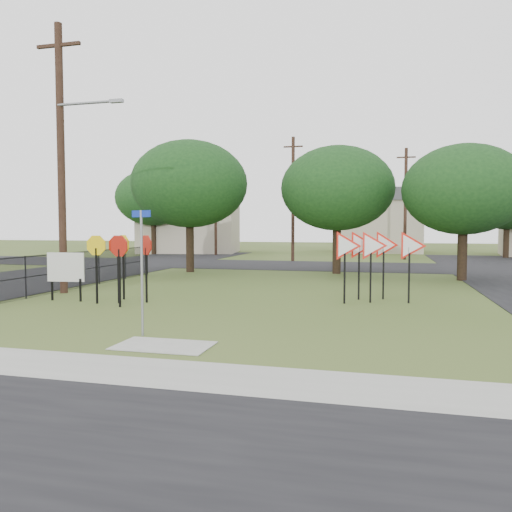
{
  "coord_description": "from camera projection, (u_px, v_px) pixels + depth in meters",
  "views": [
    {
      "loc": [
        4.44,
        -11.9,
        2.49
      ],
      "look_at": [
        0.61,
        3.0,
        1.6
      ],
      "focal_mm": 35.0,
      "sensor_mm": 36.0,
      "label": 1
    }
  ],
  "objects": [
    {
      "name": "utility_pole_main",
      "position": [
        62.0,
        154.0,
        18.59
      ],
      "size": [
        3.55,
        0.33,
        10.0
      ],
      "color": "#3A251A",
      "rests_on": "ground"
    },
    {
      "name": "street_left",
      "position": [
        51.0,
        276.0,
        25.4
      ],
      "size": [
        8.0,
        50.0,
        0.02
      ],
      "primitive_type": "cube",
      "color": "black",
      "rests_on": "ground"
    },
    {
      "name": "tree_far_left",
      "position": [
        153.0,
        198.0,
        45.43
      ],
      "size": [
        6.8,
        6.8,
        7.73
      ],
      "color": "black",
      "rests_on": "ground"
    },
    {
      "name": "tree_near_mid",
      "position": [
        337.0,
        189.0,
        26.5
      ],
      "size": [
        6.0,
        6.0,
        6.8
      ],
      "color": "black",
      "rests_on": "ground"
    },
    {
      "name": "curb_pad",
      "position": [
        164.0,
        346.0,
        10.43
      ],
      "size": [
        2.0,
        1.2,
        0.02
      ],
      "primitive_type": "cube",
      "color": "gray",
      "rests_on": "ground"
    },
    {
      "name": "sidewalk",
      "position": [
        119.0,
        370.0,
        8.69
      ],
      "size": [
        30.0,
        1.6,
        0.02
      ],
      "primitive_type": "cube",
      "color": "gray",
      "rests_on": "ground"
    },
    {
      "name": "info_board",
      "position": [
        66.0,
        269.0,
        16.79
      ],
      "size": [
        1.31,
        0.19,
        1.64
      ],
      "color": "black",
      "rests_on": "ground"
    },
    {
      "name": "stop_sign_cluster",
      "position": [
        121.0,
        252.0,
        16.28
      ],
      "size": [
        2.09,
        1.81,
        2.25
      ],
      "color": "black",
      "rests_on": "ground"
    },
    {
      "name": "house_left",
      "position": [
        190.0,
        215.0,
        48.89
      ],
      "size": [
        10.58,
        8.88,
        7.2
      ],
      "color": "#B1A78F",
      "rests_on": "ground"
    },
    {
      "name": "fence_run",
      "position": [
        84.0,
        268.0,
        20.64
      ],
      "size": [
        0.05,
        11.55,
        1.5
      ],
      "color": "black",
      "rests_on": "ground"
    },
    {
      "name": "house_mid",
      "position": [
        380.0,
        221.0,
        50.26
      ],
      "size": [
        8.4,
        8.4,
        6.2
      ],
      "color": "#B1A78F",
      "rests_on": "ground"
    },
    {
      "name": "street_name_sign",
      "position": [
        142.0,
        264.0,
        11.34
      ],
      "size": [
        0.56,
        0.22,
        2.87
      ],
      "color": "gray",
      "rests_on": "ground"
    },
    {
      "name": "far_pole_a",
      "position": [
        293.0,
        198.0,
        36.19
      ],
      "size": [
        1.4,
        0.24,
        9.0
      ],
      "color": "#3A251A",
      "rests_on": "ground"
    },
    {
      "name": "tree_near_right",
      "position": [
        464.0,
        190.0,
        23.09
      ],
      "size": [
        5.6,
        5.6,
        6.33
      ],
      "color": "black",
      "rests_on": "ground"
    },
    {
      "name": "street_far",
      "position": [
        312.0,
        266.0,
        32.09
      ],
      "size": [
        60.0,
        8.0,
        0.02
      ],
      "primitive_type": "cube",
      "color": "black",
      "rests_on": "ground"
    },
    {
      "name": "yield_sign_cluster",
      "position": [
        374.0,
        249.0,
        16.59
      ],
      "size": [
        3.08,
        1.65,
        2.41
      ],
      "color": "black",
      "rests_on": "ground"
    },
    {
      "name": "tree_near_left",
      "position": [
        190.0,
        184.0,
        27.5
      ],
      "size": [
        6.4,
        6.4,
        7.27
      ],
      "color": "black",
      "rests_on": "ground"
    },
    {
      "name": "far_pole_c",
      "position": [
        216.0,
        203.0,
        43.98
      ],
      "size": [
        1.4,
        0.24,
        9.0
      ],
      "color": "#3A251A",
      "rests_on": "ground"
    },
    {
      "name": "far_pole_b",
      "position": [
        405.0,
        203.0,
        38.09
      ],
      "size": [
        1.4,
        0.24,
        8.5
      ],
      "color": "#3A251A",
      "rests_on": "ground"
    },
    {
      "name": "planting_strip",
      "position": [
        79.0,
        392.0,
        7.53
      ],
      "size": [
        30.0,
        0.8,
        0.02
      ],
      "primitive_type": "cube",
      "color": "#3B511E",
      "rests_on": "ground"
    },
    {
      "name": "ground",
      "position": [
        204.0,
        325.0,
        12.75
      ],
      "size": [
        140.0,
        140.0,
        0.0
      ],
      "primitive_type": "plane",
      "color": "#3B511E"
    },
    {
      "name": "tree_far_right",
      "position": [
        507.0,
        202.0,
        39.96
      ],
      "size": [
        6.0,
        6.0,
        6.8
      ],
      "color": "black",
      "rests_on": "ground"
    }
  ]
}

